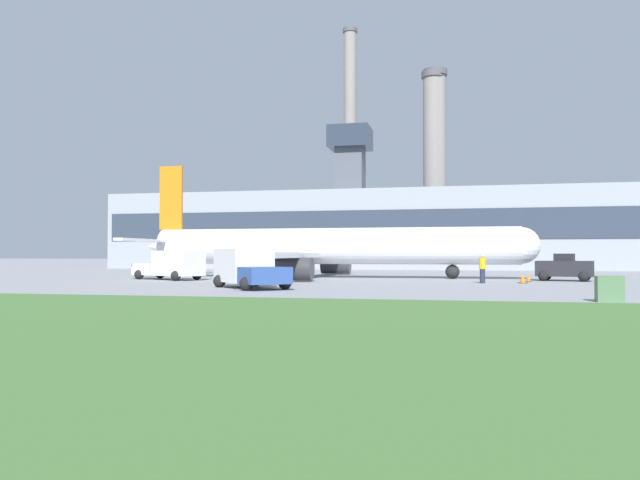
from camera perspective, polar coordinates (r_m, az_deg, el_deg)
The scene contains 13 objects.
ground_plane at distance 44.12m, azimuth -3.37°, elevation -3.69°, with size 400.00×400.00×0.00m, color gray.
terminal_building at distance 80.12m, azimuth 3.81°, elevation 1.00°, with size 65.56×11.35×18.26m.
smokestack_left at distance 106.85m, azimuth 2.78°, elevation 8.59°, with size 2.44×2.44×40.23m.
smokestack_right at distance 102.84m, azimuth 10.32°, elevation 6.53°, with size 3.68×3.68×31.39m.
smokestack_far at distance 103.15m, azimuth 10.53°, elevation 6.63°, with size 3.83×3.83×31.82m.
airplane at distance 48.69m, azimuth 0.54°, elevation -0.66°, with size 31.24×27.82×9.12m.
pushback_tug at distance 45.95m, azimuth 21.45°, elevation -2.46°, with size 3.95×2.86×1.88m.
baggage_truck at distance 33.91m, azimuth -6.60°, elevation -2.60°, with size 5.28×5.49×2.13m.
fuel_truck at distance 45.86m, azimuth -13.39°, elevation -2.27°, with size 6.25×4.39×2.08m.
ground_crew_person at distance 40.65m, azimuth 14.63°, elevation -2.52°, with size 0.51×0.51×1.85m.
traffic_cone_near_nose at distance 43.94m, azimuth 18.53°, elevation -3.33°, with size 0.46×0.46×0.51m.
traffic_cone_wingtip at distance 41.54m, azimuth 18.05°, elevation -3.41°, with size 0.58×0.58×0.57m.
utility_cabinet at distance 26.29m, azimuth 24.95°, elevation -4.09°, with size 0.96×0.62×0.99m.
Camera 1 is at (12.07, -42.39, 1.82)m, focal length 35.00 mm.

